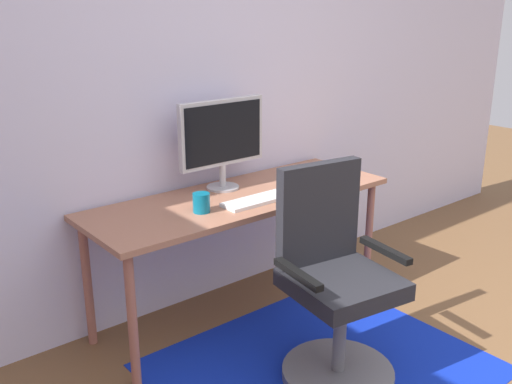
{
  "coord_description": "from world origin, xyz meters",
  "views": [
    {
      "loc": [
        -1.86,
        -0.5,
        1.68
      ],
      "look_at": [
        -0.16,
        1.58,
        0.8
      ],
      "focal_mm": 40.8,
      "sensor_mm": 36.0,
      "label": 1
    }
  ],
  "objects_px": {
    "keyboard": "(260,199)",
    "desk": "(241,207)",
    "monitor": "(222,136)",
    "computer_mouse": "(306,186)",
    "coffee_cup": "(201,203)",
    "office_chair": "(334,294)",
    "cell_phone": "(292,176)"
  },
  "relations": [
    {
      "from": "coffee_cup",
      "to": "monitor",
      "type": "bearing_deg",
      "value": 38.32
    },
    {
      "from": "monitor",
      "to": "desk",
      "type": "bearing_deg",
      "value": -88.29
    },
    {
      "from": "keyboard",
      "to": "coffee_cup",
      "type": "xyz_separation_m",
      "value": [
        -0.33,
        0.06,
        0.04
      ]
    },
    {
      "from": "cell_phone",
      "to": "keyboard",
      "type": "bearing_deg",
      "value": -170.76
    },
    {
      "from": "desk",
      "to": "keyboard",
      "type": "distance_m",
      "value": 0.16
    },
    {
      "from": "monitor",
      "to": "keyboard",
      "type": "bearing_deg",
      "value": -85.98
    },
    {
      "from": "office_chair",
      "to": "desk",
      "type": "bearing_deg",
      "value": 96.72
    },
    {
      "from": "keyboard",
      "to": "coffee_cup",
      "type": "bearing_deg",
      "value": 170.39
    },
    {
      "from": "keyboard",
      "to": "desk",
      "type": "bearing_deg",
      "value": 96.49
    },
    {
      "from": "keyboard",
      "to": "coffee_cup",
      "type": "distance_m",
      "value": 0.34
    },
    {
      "from": "monitor",
      "to": "coffee_cup",
      "type": "distance_m",
      "value": 0.46
    },
    {
      "from": "desk",
      "to": "monitor",
      "type": "bearing_deg",
      "value": 91.71
    },
    {
      "from": "computer_mouse",
      "to": "office_chair",
      "type": "xyz_separation_m",
      "value": [
        -0.37,
        -0.58,
        -0.3
      ]
    },
    {
      "from": "keyboard",
      "to": "cell_phone",
      "type": "distance_m",
      "value": 0.47
    },
    {
      "from": "computer_mouse",
      "to": "coffee_cup",
      "type": "height_order",
      "value": "coffee_cup"
    },
    {
      "from": "monitor",
      "to": "coffee_cup",
      "type": "xyz_separation_m",
      "value": [
        -0.31,
        -0.24,
        -0.25
      ]
    },
    {
      "from": "desk",
      "to": "coffee_cup",
      "type": "xyz_separation_m",
      "value": [
        -0.31,
        -0.09,
        0.11
      ]
    },
    {
      "from": "monitor",
      "to": "keyboard",
      "type": "relative_size",
      "value": 1.24
    },
    {
      "from": "monitor",
      "to": "keyboard",
      "type": "xyz_separation_m",
      "value": [
        0.02,
        -0.3,
        -0.28
      ]
    },
    {
      "from": "desk",
      "to": "coffee_cup",
      "type": "relative_size",
      "value": 17.79
    },
    {
      "from": "desk",
      "to": "office_chair",
      "type": "bearing_deg",
      "value": -91.99
    },
    {
      "from": "monitor",
      "to": "computer_mouse",
      "type": "distance_m",
      "value": 0.53
    },
    {
      "from": "keyboard",
      "to": "computer_mouse",
      "type": "distance_m",
      "value": 0.33
    },
    {
      "from": "cell_phone",
      "to": "office_chair",
      "type": "distance_m",
      "value": 0.96
    },
    {
      "from": "keyboard",
      "to": "monitor",
      "type": "bearing_deg",
      "value": 94.02
    },
    {
      "from": "monitor",
      "to": "computer_mouse",
      "type": "relative_size",
      "value": 5.11
    },
    {
      "from": "computer_mouse",
      "to": "office_chair",
      "type": "bearing_deg",
      "value": -122.44
    },
    {
      "from": "office_chair",
      "to": "computer_mouse",
      "type": "bearing_deg",
      "value": 66.27
    },
    {
      "from": "desk",
      "to": "coffee_cup",
      "type": "distance_m",
      "value": 0.34
    },
    {
      "from": "computer_mouse",
      "to": "cell_phone",
      "type": "xyz_separation_m",
      "value": [
        0.09,
        0.21,
        -0.01
      ]
    },
    {
      "from": "coffee_cup",
      "to": "office_chair",
      "type": "xyz_separation_m",
      "value": [
        0.29,
        -0.63,
        -0.34
      ]
    },
    {
      "from": "keyboard",
      "to": "cell_phone",
      "type": "height_order",
      "value": "keyboard"
    }
  ]
}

